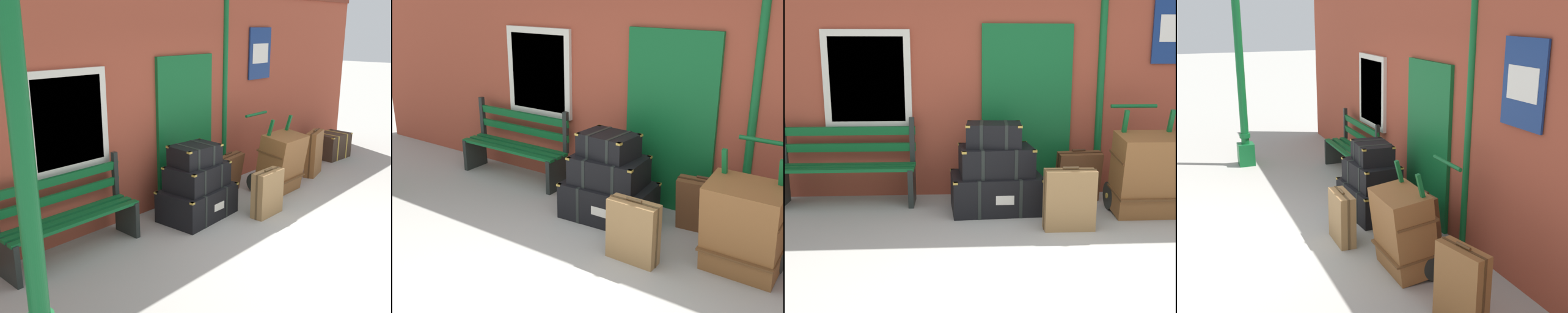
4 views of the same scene
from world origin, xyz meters
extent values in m
plane|color=#A3A099|center=(0.00, 0.00, 0.00)|extent=(60.00, 60.00, 0.00)
cube|color=#9E422D|center=(0.00, 2.60, 1.60)|extent=(10.40, 0.30, 3.20)
cube|color=#0F5B28|center=(0.12, 2.43, 1.05)|extent=(1.10, 0.05, 2.10)
cube|color=#093718|center=(0.12, 2.41, 1.05)|extent=(0.06, 0.02, 2.10)
cube|color=silver|center=(-1.80, 2.43, 1.45)|extent=(1.04, 0.06, 1.16)
cube|color=silver|center=(-1.80, 2.41, 1.45)|extent=(0.88, 0.02, 1.00)
cylinder|color=#0F5B28|center=(1.04, 2.45, 1.60)|extent=(0.09, 0.09, 3.14)
cube|color=navy|center=(1.94, 2.43, 2.05)|extent=(0.60, 0.02, 0.84)
cube|color=white|center=(1.94, 2.41, 2.05)|extent=(0.44, 0.01, 0.32)
cylinder|color=#0F5B28|center=(-3.30, 0.56, 1.65)|extent=(0.14, 0.14, 2.49)
cube|color=#0F5B28|center=(-2.04, 1.96, 0.45)|extent=(1.60, 0.09, 0.04)
cube|color=#0F5B28|center=(-2.04, 2.10, 0.45)|extent=(1.60, 0.09, 0.04)
cube|color=#0F5B28|center=(-2.04, 2.24, 0.45)|extent=(1.60, 0.09, 0.04)
cube|color=#0F5B28|center=(-2.04, 2.30, 0.65)|extent=(1.60, 0.05, 0.10)
cube|color=#0F5B28|center=(-2.04, 2.30, 0.85)|extent=(1.60, 0.05, 0.10)
cube|color=black|center=(-2.80, 2.10, 0.23)|extent=(0.06, 0.40, 0.45)
cube|color=black|center=(-1.28, 2.10, 0.23)|extent=(0.06, 0.40, 0.45)
cube|color=black|center=(-1.28, 2.30, 0.73)|extent=(0.06, 0.06, 0.56)
cube|color=black|center=(-0.30, 1.81, 0.21)|extent=(1.04, 0.70, 0.42)
cube|color=black|center=(-0.53, 1.80, 0.21)|extent=(0.07, 0.65, 0.43)
cube|color=black|center=(-0.08, 1.82, 0.21)|extent=(0.07, 0.65, 0.43)
cube|color=#B79338|center=(-0.76, 1.48, 0.41)|extent=(0.05, 0.05, 0.02)
cube|color=#B79338|center=(0.20, 1.54, 0.41)|extent=(0.05, 0.05, 0.02)
cube|color=#B79338|center=(-0.80, 2.08, 0.41)|extent=(0.05, 0.05, 0.02)
cube|color=#B79338|center=(0.16, 2.14, 0.41)|extent=(0.05, 0.05, 0.02)
cube|color=silver|center=(-0.31, 1.49, 0.21)|extent=(0.36, 0.01, 0.10)
cube|color=black|center=(-0.31, 1.81, 0.58)|extent=(0.84, 0.59, 0.32)
cube|color=black|center=(-0.49, 1.80, 0.58)|extent=(0.07, 0.55, 0.33)
cube|color=black|center=(-0.13, 1.82, 0.58)|extent=(0.07, 0.55, 0.33)
cube|color=#B79338|center=(-0.67, 1.54, 0.73)|extent=(0.05, 0.05, 0.02)
cube|color=#B79338|center=(0.09, 1.59, 0.73)|extent=(0.05, 0.05, 0.02)
cube|color=#B79338|center=(-0.70, 2.03, 0.73)|extent=(0.05, 0.05, 0.02)
cube|color=#B79338|center=(0.06, 2.09, 0.73)|extent=(0.05, 0.05, 0.02)
cube|color=black|center=(-0.33, 1.83, 0.87)|extent=(0.63, 0.48, 0.26)
cube|color=black|center=(-0.46, 1.84, 0.87)|extent=(0.07, 0.45, 0.27)
cube|color=black|center=(-0.20, 1.82, 0.87)|extent=(0.07, 0.45, 0.27)
cube|color=#B79338|center=(-0.62, 1.65, 0.99)|extent=(0.05, 0.05, 0.02)
cube|color=#B79338|center=(-0.06, 1.61, 0.99)|extent=(0.05, 0.05, 0.02)
cube|color=#B79338|center=(-0.59, 2.05, 0.99)|extent=(0.05, 0.05, 0.02)
cube|color=#B79338|center=(-0.04, 2.01, 0.99)|extent=(0.05, 0.05, 0.02)
cube|color=black|center=(1.31, 1.51, 0.01)|extent=(0.56, 0.28, 0.03)
cube|color=#0F5B28|center=(1.06, 1.71, 0.58)|extent=(0.04, 0.35, 1.17)
cube|color=#0F5B28|center=(1.56, 1.71, 0.58)|extent=(0.04, 0.35, 1.17)
cylinder|color=#0F5B28|center=(1.31, 2.02, 1.16)|extent=(0.54, 0.04, 0.04)
cylinder|color=black|center=(0.99, 1.77, 0.16)|extent=(0.04, 0.32, 0.32)
cylinder|color=#B79338|center=(0.99, 1.77, 0.16)|extent=(0.07, 0.06, 0.06)
cylinder|color=black|center=(1.63, 1.77, 0.16)|extent=(0.04, 0.32, 0.32)
cylinder|color=#B79338|center=(1.63, 1.77, 0.16)|extent=(0.07, 0.06, 0.06)
cube|color=brown|center=(1.31, 1.53, 0.47)|extent=(0.68, 0.55, 0.93)
cube|color=brown|center=(1.31, 1.53, 0.27)|extent=(0.70, 0.46, 0.08)
cube|color=brown|center=(1.31, 1.53, 0.66)|extent=(0.70, 0.46, 0.08)
cube|color=brown|center=(2.42, 1.56, 0.38)|extent=(0.54, 0.29, 0.76)
cylinder|color=#4F3018|center=(2.42, 1.56, 0.78)|extent=(0.16, 0.06, 0.03)
cube|color=#482C16|center=(2.42, 1.56, 0.38)|extent=(0.52, 0.15, 0.78)
cube|color=olive|center=(0.38, 1.15, 0.31)|extent=(0.51, 0.19, 0.62)
cylinder|color=brown|center=(0.38, 1.15, 0.64)|extent=(0.16, 0.03, 0.03)
cube|color=brown|center=(0.38, 1.15, 0.31)|extent=(0.52, 0.03, 0.63)
cube|color=brown|center=(0.71, 2.07, 0.31)|extent=(0.54, 0.30, 0.62)
cylinder|color=#3A2112|center=(0.71, 2.09, 0.63)|extent=(0.16, 0.04, 0.03)
cube|color=#351E10|center=(0.71, 2.07, 0.31)|extent=(0.54, 0.17, 0.61)
cube|color=#332319|center=(3.66, 1.83, 0.24)|extent=(0.72, 0.54, 0.48)
cube|color=#B79338|center=(3.51, 1.85, 0.24)|extent=(0.08, 0.49, 0.49)
cube|color=#B79338|center=(3.81, 1.82, 0.24)|extent=(0.08, 0.49, 0.49)
cube|color=#B79338|center=(3.32, 1.64, 0.47)|extent=(0.05, 0.05, 0.02)
cube|color=#B79338|center=(3.96, 1.58, 0.47)|extent=(0.05, 0.05, 0.02)
cube|color=#B79338|center=(3.36, 2.08, 0.47)|extent=(0.05, 0.05, 0.02)
cube|color=#B79338|center=(4.00, 2.02, 0.47)|extent=(0.05, 0.05, 0.02)
camera|label=1|loc=(-4.59, -2.03, 2.46)|focal=42.10mm
camera|label=2|loc=(2.36, -2.51, 2.55)|focal=44.53mm
camera|label=3|loc=(-0.77, -3.35, 1.74)|focal=43.49mm
camera|label=4|loc=(5.77, -0.62, 2.70)|focal=46.69mm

